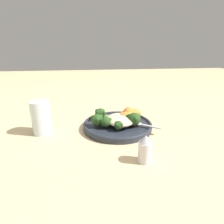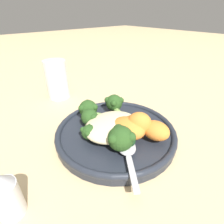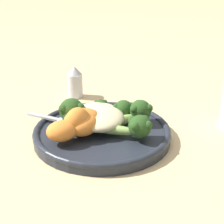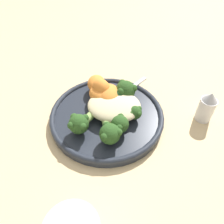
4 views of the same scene
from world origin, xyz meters
name	(u,v)px [view 4 (image 4 of 4)]	position (x,y,z in m)	size (l,w,h in m)	color
ground_plane	(108,114)	(0.00, 0.00, 0.00)	(4.00, 4.00, 0.00)	#D6B784
plate	(105,115)	(0.00, 0.02, 0.01)	(0.24, 0.24, 0.02)	#232833
quinoa_mound	(114,106)	(-0.01, 0.01, 0.04)	(0.11, 0.09, 0.03)	beige
broccoli_stalk_0	(83,120)	(0.04, 0.06, 0.04)	(0.07, 0.11, 0.04)	#8EB25B
broccoli_stalk_1	(108,128)	(-0.01, 0.07, 0.04)	(0.07, 0.12, 0.04)	#8EB25B
broccoli_stalk_2	(117,121)	(-0.02, 0.05, 0.04)	(0.07, 0.09, 0.03)	#8EB25B
broccoli_stalk_3	(125,110)	(-0.04, 0.02, 0.03)	(0.09, 0.04, 0.03)	#8EB25B
broccoli_stalk_4	(122,92)	(-0.03, -0.03, 0.04)	(0.10, 0.08, 0.04)	#8EB25B
sweet_potato_chunk_0	(101,89)	(0.02, -0.03, 0.05)	(0.05, 0.04, 0.05)	orange
sweet_potato_chunk_1	(96,84)	(0.03, -0.06, 0.04)	(0.05, 0.04, 0.03)	orange
sweet_potato_chunk_2	(108,95)	(0.00, -0.02, 0.04)	(0.07, 0.05, 0.04)	orange
sweet_potato_chunk_3	(100,95)	(0.02, -0.02, 0.04)	(0.06, 0.04, 0.03)	orange
kale_tuft	(120,94)	(-0.02, -0.03, 0.04)	(0.05, 0.05, 0.03)	#193D1E
spoon	(124,92)	(-0.03, -0.05, 0.03)	(0.08, 0.10, 0.01)	#B7B7BC
salt_shaker	(207,107)	(-0.21, -0.01, 0.04)	(0.03, 0.03, 0.07)	silver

